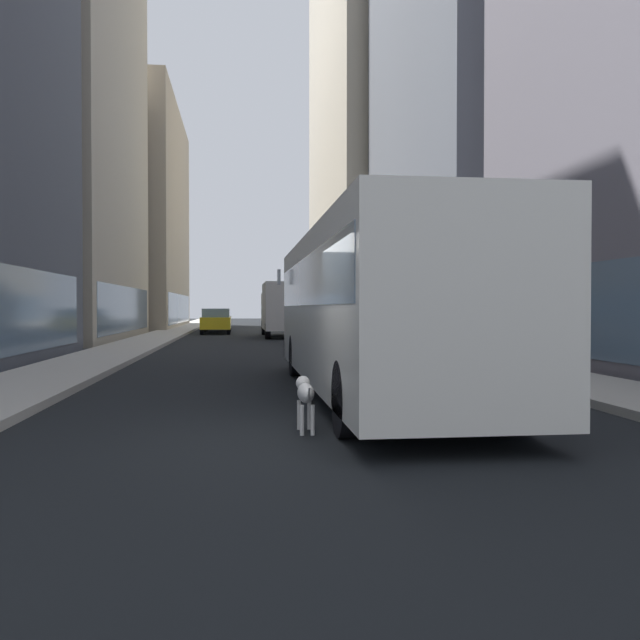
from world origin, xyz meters
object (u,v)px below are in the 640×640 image
at_px(car_yellow_taxi, 216,321).
at_px(car_grey_wagon, 218,320).
at_px(transit_bus, 370,302).
at_px(box_truck, 283,308).
at_px(car_red_coupe, 331,327).
at_px(dalmatian_dog, 305,394).

distance_m(car_yellow_taxi, car_grey_wagon, 4.74).
xyz_separation_m(transit_bus, box_truck, (0.00, 25.12, -0.11)).
distance_m(transit_bus, car_grey_wagon, 35.64).
xyz_separation_m(car_red_coupe, car_grey_wagon, (-5.60, 18.43, -0.00)).
bearing_deg(car_grey_wagon, transit_bus, -83.55).
relative_size(transit_bus, car_yellow_taxi, 2.58).
height_order(car_yellow_taxi, dalmatian_dog, car_yellow_taxi).
bearing_deg(dalmatian_dog, transit_bus, 65.98).
height_order(car_red_coupe, dalmatian_dog, car_red_coupe).
xyz_separation_m(box_truck, dalmatian_dog, (-1.63, -28.77, -1.15)).
height_order(car_red_coupe, box_truck, box_truck).
relative_size(box_truck, dalmatian_dog, 7.79).
bearing_deg(car_red_coupe, car_grey_wagon, 106.90).
distance_m(transit_bus, box_truck, 25.12).
xyz_separation_m(car_grey_wagon, box_truck, (4.00, -10.28, 0.84)).
distance_m(car_yellow_taxi, dalmatian_dog, 34.39).
distance_m(car_grey_wagon, dalmatian_dog, 39.13).
height_order(car_yellow_taxi, box_truck, box_truck).
xyz_separation_m(car_yellow_taxi, box_truck, (4.00, -5.54, 0.84)).
bearing_deg(dalmatian_dog, box_truck, 86.76).
distance_m(transit_bus, car_yellow_taxi, 30.93).
xyz_separation_m(car_red_coupe, dalmatian_dog, (-3.23, -20.62, -0.31)).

